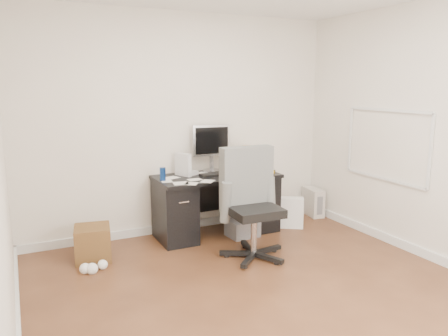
{
  "coord_description": "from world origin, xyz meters",
  "views": [
    {
      "loc": [
        -1.9,
        -3.08,
        1.86
      ],
      "look_at": [
        0.18,
        1.2,
        0.93
      ],
      "focal_mm": 35.0,
      "sensor_mm": 36.0,
      "label": 1
    }
  ],
  "objects_px": {
    "wicker_basket": "(93,243)",
    "office_chair": "(254,205)",
    "pc_tower": "(313,202)",
    "desk": "(217,203)",
    "lcd_monitor": "(211,148)",
    "keyboard": "(217,174)"
  },
  "relations": [
    {
      "from": "pc_tower",
      "to": "keyboard",
      "type": "bearing_deg",
      "value": -166.56
    },
    {
      "from": "desk",
      "to": "pc_tower",
      "type": "relative_size",
      "value": 3.89
    },
    {
      "from": "keyboard",
      "to": "office_chair",
      "type": "distance_m",
      "value": 0.88
    },
    {
      "from": "lcd_monitor",
      "to": "office_chair",
      "type": "relative_size",
      "value": 0.51
    },
    {
      "from": "office_chair",
      "to": "pc_tower",
      "type": "distance_m",
      "value": 1.86
    },
    {
      "from": "pc_tower",
      "to": "office_chair",
      "type": "bearing_deg",
      "value": -138.3
    },
    {
      "from": "office_chair",
      "to": "wicker_basket",
      "type": "distance_m",
      "value": 1.77
    },
    {
      "from": "desk",
      "to": "lcd_monitor",
      "type": "distance_m",
      "value": 0.69
    },
    {
      "from": "wicker_basket",
      "to": "office_chair",
      "type": "bearing_deg",
      "value": -24.33
    },
    {
      "from": "pc_tower",
      "to": "wicker_basket",
      "type": "xyz_separation_m",
      "value": [
        -3.1,
        -0.27,
        -0.01
      ]
    },
    {
      "from": "desk",
      "to": "lcd_monitor",
      "type": "xyz_separation_m",
      "value": [
        0.03,
        0.21,
        0.65
      ]
    },
    {
      "from": "desk",
      "to": "office_chair",
      "type": "xyz_separation_m",
      "value": [
        0.03,
        -0.87,
        0.19
      ]
    },
    {
      "from": "lcd_monitor",
      "to": "keyboard",
      "type": "xyz_separation_m",
      "value": [
        -0.02,
        -0.23,
        -0.29
      ]
    },
    {
      "from": "lcd_monitor",
      "to": "wicker_basket",
      "type": "xyz_separation_m",
      "value": [
        -1.56,
        -0.38,
        -0.87
      ]
    },
    {
      "from": "lcd_monitor",
      "to": "office_chair",
      "type": "height_order",
      "value": "lcd_monitor"
    },
    {
      "from": "keyboard",
      "to": "pc_tower",
      "type": "relative_size",
      "value": 1.11
    },
    {
      "from": "wicker_basket",
      "to": "keyboard",
      "type": "bearing_deg",
      "value": 5.72
    },
    {
      "from": "desk",
      "to": "lcd_monitor",
      "type": "relative_size",
      "value": 2.48
    },
    {
      "from": "desk",
      "to": "lcd_monitor",
      "type": "height_order",
      "value": "lcd_monitor"
    },
    {
      "from": "pc_tower",
      "to": "wicker_basket",
      "type": "relative_size",
      "value": 1.06
    },
    {
      "from": "lcd_monitor",
      "to": "office_chair",
      "type": "distance_m",
      "value": 1.18
    },
    {
      "from": "pc_tower",
      "to": "wicker_basket",
      "type": "distance_m",
      "value": 3.11
    }
  ]
}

